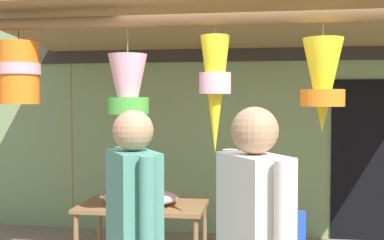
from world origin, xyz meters
The scene contains 5 objects.
shop_facade centered at (0.01, 2.45, 1.90)m, with size 11.37×0.29×3.81m.
market_stall_canopy centered at (-0.32, 1.04, 2.33)m, with size 4.95×2.68×2.69m.
display_table centered at (-1.22, 0.91, 0.61)m, with size 1.28×0.78×0.68m.
flower_heap_on_table centered at (-1.22, 0.85, 0.76)m, with size 0.77×0.54×0.15m.
passerby_at_right centered at (-0.73, -1.24, 1.00)m, with size 0.40×0.52×1.68m.
Camera 1 is at (-0.02, -3.77, 1.73)m, focal length 44.27 mm.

